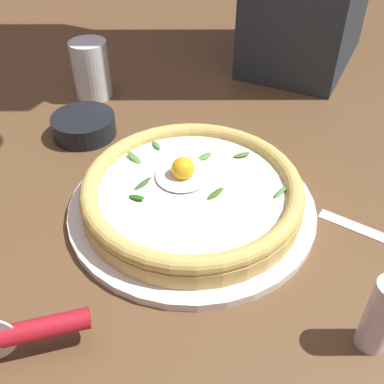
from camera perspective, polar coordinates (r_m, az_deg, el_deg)
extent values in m
cube|color=brown|center=(0.66, 3.73, -2.17)|extent=(2.40, 2.40, 0.03)
cylinder|color=white|center=(0.63, 0.00, -1.79)|extent=(0.34, 0.34, 0.01)
cylinder|color=tan|center=(0.62, 0.00, -0.57)|extent=(0.30, 0.30, 0.02)
torus|color=tan|center=(0.61, 0.00, 0.69)|extent=(0.30, 0.30, 0.02)
cylinder|color=silver|center=(0.61, 0.00, 0.40)|extent=(0.26, 0.26, 0.00)
ellipsoid|color=white|center=(0.63, -1.13, 2.29)|extent=(0.08, 0.08, 0.01)
sphere|color=yellow|center=(0.62, -1.15, 2.96)|extent=(0.03, 0.03, 0.03)
ellipsoid|color=#478845|center=(0.69, -4.54, 5.96)|extent=(0.02, 0.02, 0.00)
ellipsoid|color=#4E8F3C|center=(0.66, 1.62, 4.53)|extent=(0.03, 0.02, 0.00)
ellipsoid|color=#4E8D3B|center=(0.66, -7.46, 4.06)|extent=(0.02, 0.03, 0.01)
ellipsoid|color=#386C1E|center=(0.60, 3.07, -0.24)|extent=(0.03, 0.02, 0.01)
ellipsoid|color=#4D7C3B|center=(0.67, 6.29, 4.70)|extent=(0.02, 0.03, 0.01)
ellipsoid|color=#26631E|center=(0.60, -7.01, -0.66)|extent=(0.01, 0.03, 0.01)
ellipsoid|color=#386934|center=(0.62, -6.26, 1.06)|extent=(0.03, 0.02, 0.01)
ellipsoid|color=#458F49|center=(0.61, 11.09, -0.12)|extent=(0.03, 0.02, 0.01)
cylinder|color=black|center=(0.80, -13.50, 8.16)|extent=(0.11, 0.11, 0.04)
cylinder|color=#AB1723|center=(0.49, -17.95, -15.94)|extent=(0.07, 0.08, 0.02)
cube|color=silver|center=(0.65, 21.32, -4.66)|extent=(0.05, 0.13, 0.00)
cylinder|color=silver|center=(0.91, -12.63, 14.85)|extent=(0.07, 0.07, 0.11)
cylinder|color=#AD2E2C|center=(0.92, -12.28, 12.67)|extent=(0.06, 0.06, 0.03)
cylinder|color=silver|center=(0.50, 22.75, -14.22)|extent=(0.03, 0.03, 0.09)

